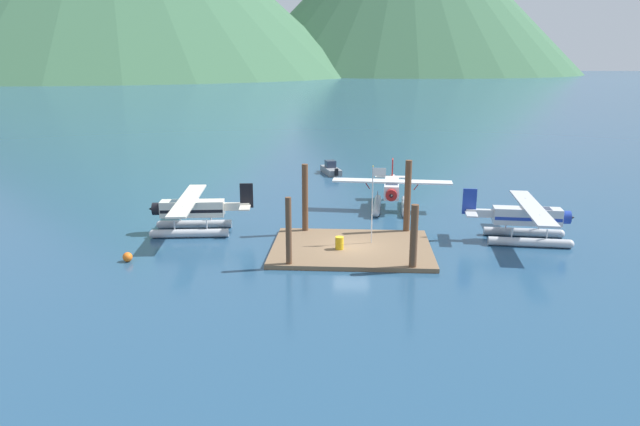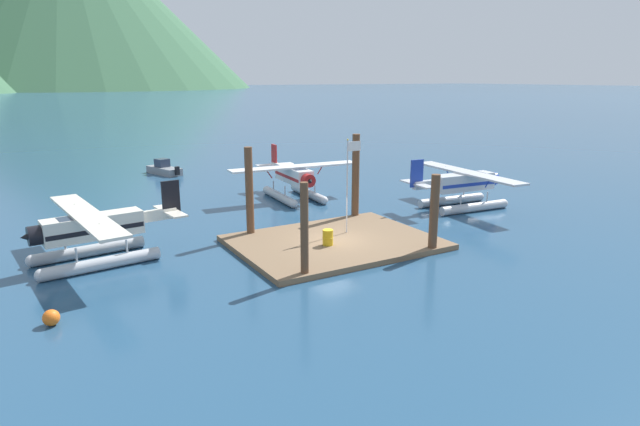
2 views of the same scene
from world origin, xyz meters
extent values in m
plane|color=navy|center=(0.00, 0.00, 0.00)|extent=(1200.00, 1200.00, 0.00)
cube|color=brown|center=(0.00, 0.00, 0.15)|extent=(11.09, 8.43, 0.30)
cylinder|color=brown|center=(-3.97, -3.78, 2.34)|extent=(0.39, 0.39, 4.68)
cylinder|color=brown|center=(3.89, -3.87, 2.17)|extent=(0.48, 0.48, 4.34)
cylinder|color=brown|center=(-3.58, 3.75, 2.71)|extent=(0.46, 0.46, 5.42)
cylinder|color=brown|center=(4.14, 4.12, 2.87)|extent=(0.49, 0.49, 5.73)
cylinder|color=silver|center=(1.40, 0.90, 3.05)|extent=(0.08, 0.08, 5.49)
cube|color=white|center=(1.85, 0.90, 5.44)|extent=(0.90, 0.03, 0.56)
sphere|color=gold|center=(1.40, 0.90, 5.84)|extent=(0.10, 0.10, 0.10)
cylinder|color=gold|center=(-0.83, -0.65, 0.74)|extent=(0.58, 0.58, 0.88)
torus|color=gold|center=(-0.83, -0.65, 0.74)|extent=(0.62, 0.62, 0.04)
sphere|color=orange|center=(-14.79, -3.23, 0.32)|extent=(0.64, 0.64, 0.64)
cylinder|color=#B7BABF|center=(4.67, 11.61, 0.32)|extent=(1.02, 5.63, 0.64)
sphere|color=#B7BABF|center=(4.48, 8.81, 0.32)|extent=(0.64, 0.64, 0.64)
cylinder|color=#B7BABF|center=(2.17, 11.78, 0.32)|extent=(1.02, 5.63, 0.64)
sphere|color=#B7BABF|center=(1.98, 8.98, 0.32)|extent=(0.64, 0.64, 0.64)
cylinder|color=#B7BABF|center=(4.59, 10.41, 0.99)|extent=(0.10, 0.10, 0.70)
cylinder|color=#B7BABF|center=(4.75, 12.80, 0.99)|extent=(0.10, 0.10, 0.70)
cylinder|color=#B7BABF|center=(2.09, 10.58, 0.99)|extent=(0.10, 0.10, 0.70)
cylinder|color=#B7BABF|center=(2.26, 12.98, 0.99)|extent=(0.10, 0.10, 0.70)
cube|color=white|center=(3.42, 11.69, 1.94)|extent=(1.57, 4.87, 1.20)
cube|color=#B21E1E|center=(3.42, 11.69, 1.84)|extent=(1.58, 4.78, 0.24)
cube|color=#283347|center=(3.35, 10.61, 2.27)|extent=(1.13, 1.17, 0.56)
cube|color=white|center=(3.40, 11.39, 2.61)|extent=(10.47, 2.11, 0.14)
cylinder|color=#B21E1E|center=(5.60, 11.24, 2.27)|extent=(0.63, 0.12, 0.84)
cylinder|color=#B21E1E|center=(1.21, 11.54, 2.27)|extent=(0.63, 0.12, 0.84)
cylinder|color=#B21E1E|center=(3.24, 9.00, 1.94)|extent=(1.00, 0.66, 0.96)
cone|color=black|center=(3.21, 8.55, 1.94)|extent=(0.38, 0.37, 0.36)
cube|color=white|center=(3.65, 14.93, 2.04)|extent=(0.59, 2.23, 0.56)
cube|color=#B21E1E|center=(3.71, 15.83, 2.89)|extent=(0.19, 1.01, 1.90)
cube|color=white|center=(3.70, 15.73, 2.14)|extent=(3.25, 1.02, 0.10)
cylinder|color=#B7BABF|center=(12.82, 4.11, 0.32)|extent=(5.63, 1.07, 0.64)
sphere|color=#B7BABF|center=(15.61, 3.90, 0.32)|extent=(0.64, 0.64, 0.64)
cylinder|color=#B7BABF|center=(12.63, 1.62, 0.32)|extent=(5.63, 1.07, 0.64)
sphere|color=#B7BABF|center=(15.42, 1.40, 0.32)|extent=(0.64, 0.64, 0.64)
cylinder|color=#B7BABF|center=(14.02, 4.02, 0.99)|extent=(0.10, 0.10, 0.70)
cylinder|color=#B7BABF|center=(11.62, 4.20, 0.99)|extent=(0.10, 0.10, 0.70)
cylinder|color=#B7BABF|center=(13.82, 1.53, 0.99)|extent=(0.10, 0.10, 0.70)
cylinder|color=#B7BABF|center=(11.43, 1.71, 0.99)|extent=(0.10, 0.10, 0.70)
cube|color=silver|center=(12.72, 2.87, 1.94)|extent=(4.88, 1.61, 1.20)
cube|color=#1E389E|center=(12.72, 2.87, 1.84)|extent=(4.79, 1.62, 0.24)
cube|color=#283347|center=(13.80, 2.78, 2.27)|extent=(1.18, 1.14, 0.56)
cube|color=silver|center=(13.02, 2.84, 2.61)|extent=(2.20, 10.48, 0.14)
cylinder|color=#1E389E|center=(13.19, 5.04, 2.27)|extent=(0.13, 0.63, 0.84)
cylinder|color=#1E389E|center=(12.85, 0.65, 2.27)|extent=(0.13, 0.63, 0.84)
cylinder|color=#1E389E|center=(15.41, 2.66, 1.94)|extent=(0.67, 1.00, 0.96)
cone|color=black|center=(15.86, 2.62, 1.94)|extent=(0.38, 0.39, 0.36)
cube|color=silver|center=(9.48, 3.12, 2.04)|extent=(2.23, 0.61, 0.56)
cube|color=#1E389E|center=(8.59, 3.19, 2.89)|extent=(1.01, 0.20, 1.90)
cube|color=silver|center=(8.68, 3.18, 2.14)|extent=(1.04, 3.25, 0.10)
cylinder|color=#B7BABF|center=(-12.07, 2.32, 0.32)|extent=(5.64, 1.28, 0.64)
sphere|color=#B7BABF|center=(-14.85, 2.00, 0.32)|extent=(0.64, 0.64, 0.64)
cylinder|color=#B7BABF|center=(-12.36, 4.81, 0.32)|extent=(5.64, 1.28, 0.64)
sphere|color=#B7BABF|center=(-15.14, 4.48, 0.32)|extent=(0.64, 0.64, 0.64)
cylinder|color=#B7BABF|center=(-13.26, 2.19, 0.99)|extent=(0.10, 0.10, 0.70)
cylinder|color=#B7BABF|center=(-10.88, 2.46, 0.99)|extent=(0.10, 0.10, 0.70)
cylinder|color=#B7BABF|center=(-13.55, 4.67, 0.99)|extent=(0.10, 0.10, 0.70)
cylinder|color=#B7BABF|center=(-11.17, 4.95, 0.99)|extent=(0.10, 0.10, 0.70)
cube|color=silver|center=(-12.22, 3.57, 1.94)|extent=(4.91, 1.79, 1.20)
cube|color=black|center=(-12.22, 3.57, 1.84)|extent=(4.82, 1.80, 0.24)
cube|color=#283347|center=(-13.29, 3.44, 2.27)|extent=(1.21, 1.17, 0.56)
cube|color=silver|center=(-12.51, 3.53, 2.61)|extent=(2.59, 10.49, 0.14)
cylinder|color=black|center=(-12.26, 1.35, 2.27)|extent=(0.15, 0.63, 0.84)
cylinder|color=black|center=(-12.77, 5.72, 2.27)|extent=(0.15, 0.63, 0.84)
cylinder|color=black|center=(-14.90, 3.25, 1.94)|extent=(0.71, 1.02, 0.96)
cone|color=black|center=(-15.35, 3.20, 1.94)|extent=(0.39, 0.40, 0.36)
cube|color=silver|center=(-8.99, 3.94, 2.04)|extent=(2.24, 0.69, 0.56)
cube|color=black|center=(-8.09, 4.05, 2.89)|extent=(1.01, 0.23, 1.90)
cube|color=silver|center=(-8.19, 4.04, 2.14)|extent=(1.16, 3.27, 0.10)
cube|color=gray|center=(-2.63, 27.94, 0.35)|extent=(2.73, 4.46, 0.70)
sphere|color=gray|center=(-3.28, 29.94, 0.35)|extent=(0.70, 0.70, 0.70)
cube|color=#283347|center=(-2.72, 28.22, 1.10)|extent=(1.42, 1.48, 0.80)
cube|color=black|center=(-1.92, 25.77, 0.60)|extent=(0.44, 0.42, 0.80)
camera|label=1|loc=(0.15, -38.80, 13.06)|focal=32.65mm
camera|label=2|loc=(-15.21, -24.71, 9.31)|focal=29.82mm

